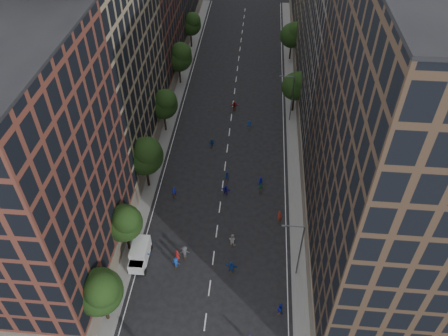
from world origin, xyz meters
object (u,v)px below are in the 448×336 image
streetlamp_far (291,96)px  cargo_van (140,254)px  skater_2 (280,308)px  streetlamp_near (299,248)px

streetlamp_far → cargo_van: (-19.67, -32.67, -3.86)m
streetlamp_far → cargo_van: streetlamp_far is taller
cargo_van → skater_2: size_ratio=2.78×
streetlamp_far → skater_2: streetlamp_far is taller
streetlamp_near → cargo_van: 20.05m
streetlamp_near → streetlamp_far: size_ratio=1.00×
skater_2 → cargo_van: bearing=1.2°
streetlamp_far → skater_2: bearing=-92.8°
skater_2 → streetlamp_near: bearing=-89.4°
streetlamp_near → cargo_van: (-19.67, 0.33, -3.86)m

